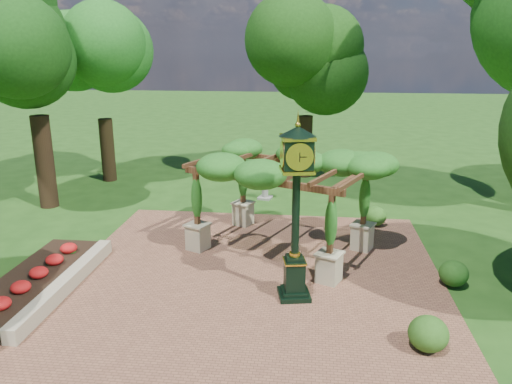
# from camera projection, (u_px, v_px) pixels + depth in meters

# --- Properties ---
(ground) EXTENTS (120.00, 120.00, 0.00)m
(ground) POSITION_uv_depth(u_px,v_px,m) (244.00, 312.00, 11.66)
(ground) COLOR #1E4714
(ground) RESTS_ON ground
(brick_plaza) EXTENTS (10.00, 12.00, 0.04)m
(brick_plaza) POSITION_uv_depth(u_px,v_px,m) (249.00, 291.00, 12.60)
(brick_plaza) COLOR brown
(brick_plaza) RESTS_ON ground
(border_wall) EXTENTS (0.35, 5.00, 0.40)m
(border_wall) POSITION_uv_depth(u_px,v_px,m) (66.00, 284.00, 12.58)
(border_wall) COLOR #C6B793
(border_wall) RESTS_ON ground
(flower_bed) EXTENTS (1.50, 5.00, 0.36)m
(flower_bed) POSITION_uv_depth(u_px,v_px,m) (33.00, 283.00, 12.69)
(flower_bed) COLOR red
(flower_bed) RESTS_ON ground
(pedestal_clock) EXTENTS (1.00, 1.00, 4.31)m
(pedestal_clock) POSITION_uv_depth(u_px,v_px,m) (296.00, 198.00, 11.58)
(pedestal_clock) COLOR black
(pedestal_clock) RESTS_ON brick_plaza
(pergola) EXTENTS (5.78, 4.84, 3.12)m
(pergola) POSITION_uv_depth(u_px,v_px,m) (281.00, 168.00, 14.50)
(pergola) COLOR beige
(pergola) RESTS_ON brick_plaza
(sundial) EXTENTS (0.62, 0.62, 0.92)m
(sundial) POSITION_uv_depth(u_px,v_px,m) (265.00, 189.00, 20.25)
(sundial) COLOR gray
(sundial) RESTS_ON ground
(shrub_front) EXTENTS (0.95, 0.95, 0.73)m
(shrub_front) POSITION_uv_depth(u_px,v_px,m) (428.00, 334.00, 10.03)
(shrub_front) COLOR #285618
(shrub_front) RESTS_ON brick_plaza
(shrub_mid) EXTENTS (0.90, 0.90, 0.67)m
(shrub_mid) POSITION_uv_depth(u_px,v_px,m) (454.00, 273.00, 12.78)
(shrub_mid) COLOR #1F4A14
(shrub_mid) RESTS_ON brick_plaza
(shrub_back) EXTENTS (0.78, 0.78, 0.68)m
(shrub_back) POSITION_uv_depth(u_px,v_px,m) (375.00, 216.00, 17.11)
(shrub_back) COLOR #2C5D1B
(shrub_back) RESTS_ON brick_plaza
(tree_west_near) EXTENTS (4.03, 4.03, 9.10)m
(tree_west_near) POSITION_uv_depth(u_px,v_px,m) (30.00, 39.00, 17.66)
(tree_west_near) COLOR #322014
(tree_west_near) RESTS_ON ground
(tree_west_far) EXTENTS (3.29, 3.29, 7.38)m
(tree_west_far) POSITION_uv_depth(u_px,v_px,m) (101.00, 69.00, 21.81)
(tree_west_far) COLOR black
(tree_west_far) RESTS_ON ground
(tree_north) EXTENTS (3.67, 3.67, 7.45)m
(tree_north) POSITION_uv_depth(u_px,v_px,m) (307.00, 67.00, 22.56)
(tree_north) COLOR #362515
(tree_north) RESTS_ON ground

